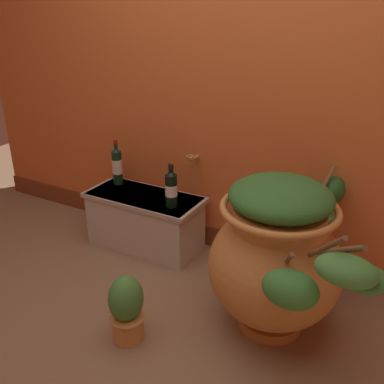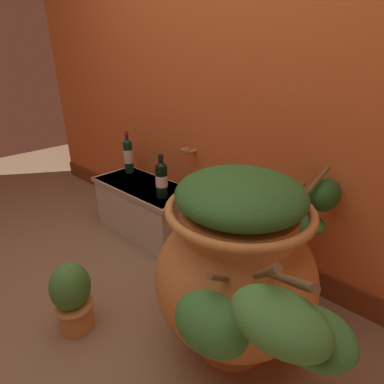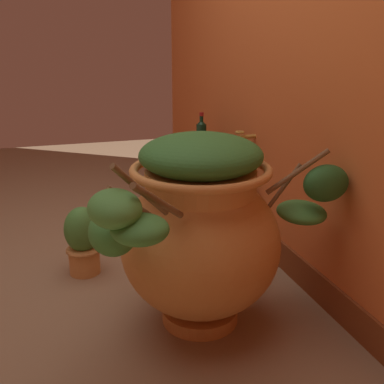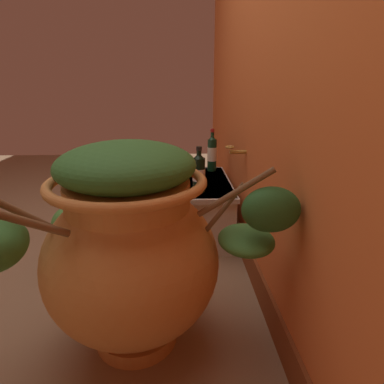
# 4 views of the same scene
# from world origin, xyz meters

# --- Properties ---
(ground_plane) EXTENTS (7.00, 7.00, 0.00)m
(ground_plane) POSITION_xyz_m (0.00, 0.00, 0.00)
(ground_plane) COLOR #896B4C
(back_wall) EXTENTS (4.40, 0.33, 2.60)m
(back_wall) POSITION_xyz_m (-0.00, 1.20, 1.29)
(back_wall) COLOR #D6662D
(back_wall) RESTS_ON ground_plane
(terracotta_urn) EXTENTS (0.88, 1.08, 0.85)m
(terracotta_urn) POSITION_xyz_m (0.50, 0.50, 0.45)
(terracotta_urn) COLOR #CC7F3D
(terracotta_urn) RESTS_ON ground_plane
(stone_ledge) EXTENTS (0.82, 0.37, 0.39)m
(stone_ledge) POSITION_xyz_m (-0.57, 0.87, 0.21)
(stone_ledge) COLOR beige
(stone_ledge) RESTS_ON ground_plane
(wine_bottle_left) EXTENTS (0.08, 0.08, 0.29)m
(wine_bottle_left) POSITION_xyz_m (-0.32, 0.82, 0.53)
(wine_bottle_left) COLOR black
(wine_bottle_left) RESTS_ON stone_ledge
(wine_bottle_middle) EXTENTS (0.07, 0.07, 0.33)m
(wine_bottle_middle) POSITION_xyz_m (-0.86, 0.95, 0.54)
(wine_bottle_middle) COLOR black
(wine_bottle_middle) RESTS_ON stone_ledge
(potted_shrub) EXTENTS (0.19, 0.19, 0.38)m
(potted_shrub) POSITION_xyz_m (-0.12, 0.05, 0.19)
(potted_shrub) COLOR #D68E4C
(potted_shrub) RESTS_ON ground_plane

